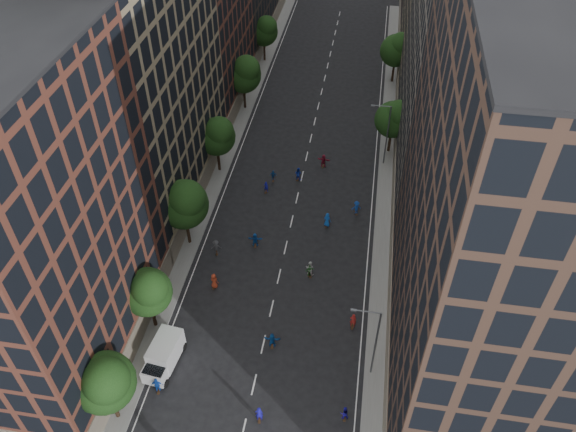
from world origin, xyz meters
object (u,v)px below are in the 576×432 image
(streetlamp_near, at_px, (374,340))
(skater_1, at_px, (259,414))
(streetlamp_far, at_px, (386,132))
(skater_2, at_px, (344,413))
(cargo_van, at_px, (164,355))

(streetlamp_near, distance_m, skater_1, 11.90)
(streetlamp_near, xyz_separation_m, streetlamp_far, (0.00, 33.00, 0.00))
(streetlamp_far, distance_m, skater_2, 38.22)
(streetlamp_far, relative_size, skater_1, 4.87)
(skater_1, bearing_deg, streetlamp_near, -153.80)
(streetlamp_far, distance_m, skater_1, 40.55)
(cargo_van, bearing_deg, skater_2, -2.49)
(streetlamp_near, bearing_deg, skater_1, -145.70)
(streetlamp_near, bearing_deg, cargo_van, -173.52)
(streetlamp_far, bearing_deg, streetlamp_near, -90.00)
(streetlamp_near, xyz_separation_m, cargo_van, (-19.15, -2.18, -3.72))
(skater_1, bearing_deg, streetlamp_far, -111.27)
(streetlamp_far, height_order, skater_2, streetlamp_far)
(cargo_van, relative_size, skater_1, 2.89)
(cargo_van, bearing_deg, skater_1, -15.81)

